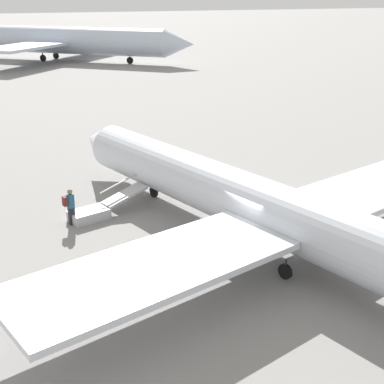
% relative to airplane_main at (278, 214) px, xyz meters
% --- Properties ---
extents(ground_plane, '(600.00, 600.00, 0.00)m').
position_rel_airplane_main_xyz_m(ground_plane, '(0.87, 0.19, -1.88)').
color(ground_plane, gray).
extents(airplane_main, '(29.48, 22.79, 6.30)m').
position_rel_airplane_main_xyz_m(airplane_main, '(0.00, 0.00, 0.00)').
color(airplane_main, silver).
rests_on(airplane_main, ground).
extents(airplane_far_center, '(34.99, 34.61, 10.74)m').
position_rel_airplane_main_xyz_m(airplane_far_center, '(71.48, -8.20, 1.33)').
color(airplane_far_center, silver).
rests_on(airplane_far_center, ground).
extents(boarding_stairs, '(1.88, 4.14, 1.61)m').
position_rel_airplane_main_xyz_m(boarding_stairs, '(7.06, 5.41, -1.52)').
color(boarding_stairs, '#B2B2B7').
rests_on(boarding_stairs, ground).
extents(passenger, '(0.40, 0.56, 1.74)m').
position_rel_airplane_main_xyz_m(passenger, '(6.83, 6.69, -0.88)').
color(passenger, '#23232D').
rests_on(passenger, ground).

